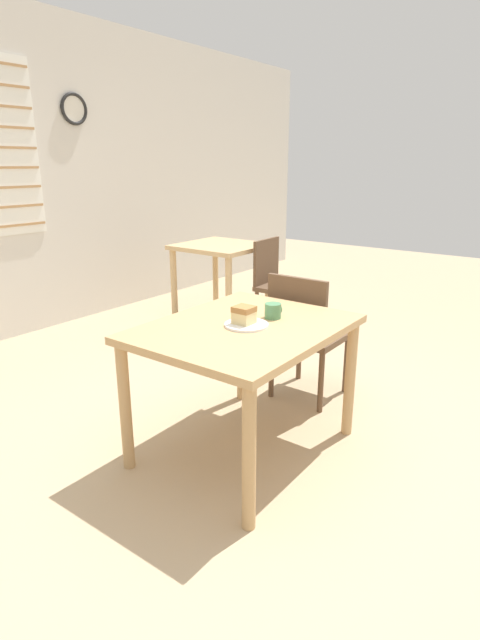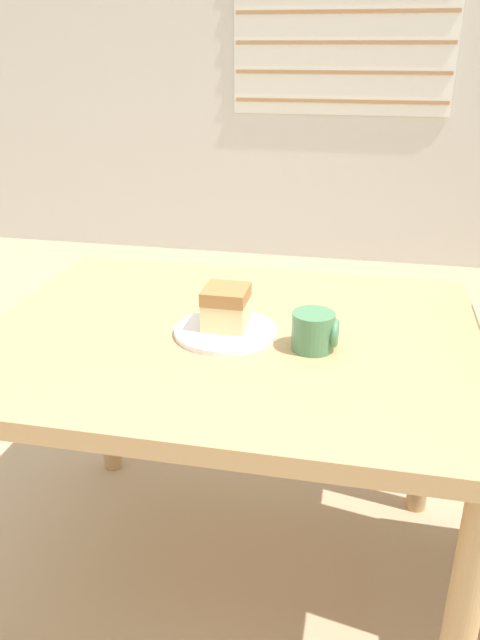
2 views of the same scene
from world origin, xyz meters
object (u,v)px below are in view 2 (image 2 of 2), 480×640
object	(u,v)px
plate	(226,331)
coffee_mug	(315,331)
cake_slice	(226,307)
dining_table_near	(230,369)

from	to	relation	value
plate	coffee_mug	distance (m)	0.20
cake_slice	coffee_mug	world-z (taller)	cake_slice
dining_table_near	cake_slice	xyz separation A→B (m)	(-0.01, -0.00, 0.15)
cake_slice	dining_table_near	bearing A→B (deg)	11.28
dining_table_near	plate	size ratio (longest dim) A/B	4.83
dining_table_near	coffee_mug	xyz separation A→B (m)	(0.19, -0.05, 0.14)
plate	cake_slice	world-z (taller)	cake_slice
plate	dining_table_near	bearing A→B (deg)	68.36
plate	cake_slice	size ratio (longest dim) A/B	2.29
plate	cake_slice	xyz separation A→B (m)	(-0.00, 0.01, 0.05)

